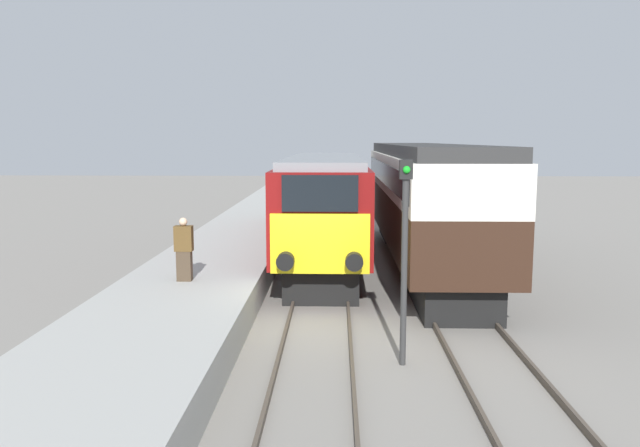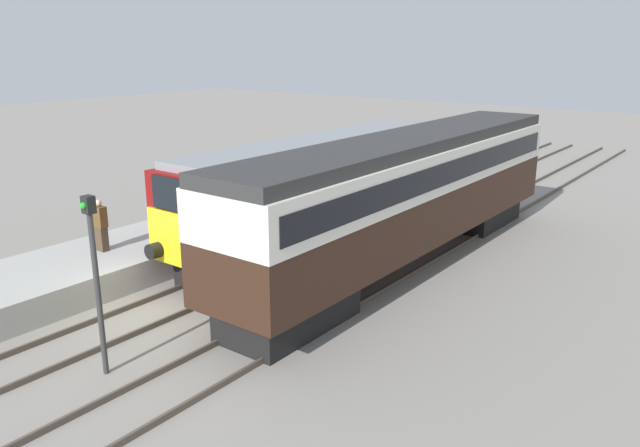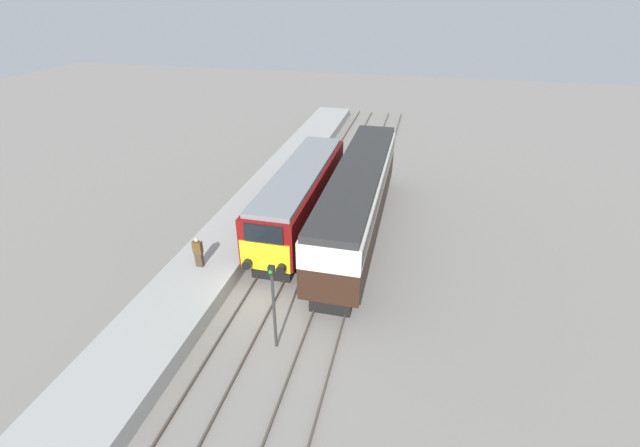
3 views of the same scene
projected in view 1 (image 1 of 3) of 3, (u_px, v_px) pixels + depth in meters
ground_plane at (319, 321)px, 14.94m from camera, size 120.00×120.00×0.00m
platform_left at (236, 247)px, 22.90m from camera, size 3.50×50.00×0.84m
rails_near_track at (323, 274)px, 19.89m from camera, size 1.51×60.00×0.14m
rails_far_track at (430, 275)px, 19.80m from camera, size 1.50×60.00×0.14m
locomotive at (325, 205)px, 21.65m from camera, size 2.70×12.90×3.76m
passenger_carriage at (423, 192)px, 21.65m from camera, size 2.75×16.15×4.17m
person_on_platform at (184, 250)px, 15.44m from camera, size 0.44×0.26×1.59m
signal_post at (405, 245)px, 11.77m from camera, size 0.24×0.28×3.96m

